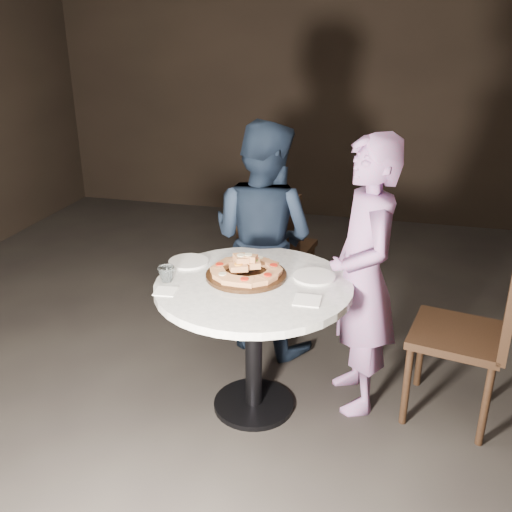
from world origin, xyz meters
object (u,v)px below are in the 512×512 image
(table, at_px, (254,307))
(diner_teal, at_px, (363,278))
(serving_board, at_px, (246,275))
(diner_navy, at_px, (263,238))
(focaccia_pile, at_px, (246,268))
(water_glass, at_px, (166,274))
(chair_far, at_px, (274,243))
(chair_right, at_px, (480,327))

(table, xyz_separation_m, diner_teal, (0.54, 0.22, 0.14))
(serving_board, relative_size, diner_navy, 0.29)
(table, bearing_deg, serving_board, 130.79)
(serving_board, bearing_deg, focaccia_pile, 130.86)
(water_glass, xyz_separation_m, diner_navy, (0.32, 0.80, -0.07))
(chair_far, relative_size, chair_right, 0.99)
(serving_board, bearing_deg, diner_teal, 13.94)
(table, height_order, focaccia_pile, focaccia_pile)
(chair_right, bearing_deg, diner_teal, -80.52)
(serving_board, bearing_deg, chair_right, 6.07)
(table, height_order, serving_board, serving_board)
(table, xyz_separation_m, serving_board, (-0.06, 0.07, 0.15))
(table, distance_m, chair_right, 1.17)
(diner_navy, distance_m, diner_teal, 0.83)
(water_glass, height_order, diner_teal, diner_teal)
(water_glass, relative_size, chair_far, 0.09)
(table, bearing_deg, water_glass, -167.97)
(table, bearing_deg, chair_right, 9.62)
(serving_board, relative_size, chair_right, 0.44)
(water_glass, bearing_deg, chair_far, 75.79)
(table, bearing_deg, chair_far, 97.09)
(focaccia_pile, distance_m, chair_right, 1.24)
(serving_board, distance_m, chair_far, 1.06)
(diner_navy, bearing_deg, chair_far, -68.60)
(chair_far, bearing_deg, serving_board, 102.21)
(water_glass, xyz_separation_m, chair_far, (0.30, 1.20, -0.25))
(table, height_order, chair_right, chair_right)
(serving_board, distance_m, diner_navy, 0.65)
(chair_right, bearing_deg, focaccia_pile, -72.76)
(focaccia_pile, height_order, diner_teal, diner_teal)
(serving_board, xyz_separation_m, chair_far, (-0.08, 1.04, -0.22))
(table, relative_size, diner_teal, 0.82)
(table, height_order, diner_navy, diner_navy)
(serving_board, relative_size, focaccia_pile, 1.13)
(diner_navy, xyz_separation_m, diner_teal, (0.66, -0.49, 0.02))
(water_glass, height_order, chair_far, chair_far)
(diner_navy, bearing_deg, focaccia_pile, 115.02)
(focaccia_pile, xyz_separation_m, diner_teal, (0.60, 0.14, -0.05))
(serving_board, xyz_separation_m, diner_navy, (-0.07, 0.64, -0.03))
(table, distance_m, diner_navy, 0.73)
(chair_right, distance_m, diner_teal, 0.64)
(focaccia_pile, distance_m, diner_teal, 0.62)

